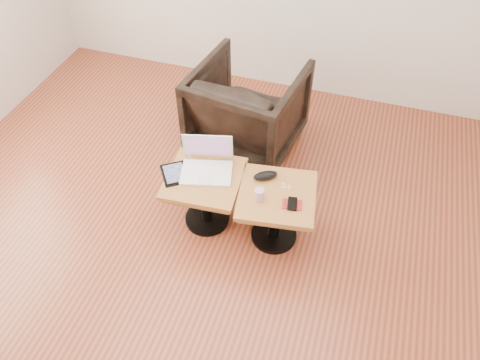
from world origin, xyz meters
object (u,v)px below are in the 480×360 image
(side_table_left, at_px, (205,188))
(laptop, at_px, (207,164))
(striped_cup, at_px, (259,194))
(armchair, at_px, (248,109))
(side_table_right, at_px, (276,205))

(side_table_left, relative_size, laptop, 1.34)
(striped_cup, bearing_deg, side_table_left, 169.15)
(side_table_left, bearing_deg, armchair, 83.50)
(armchair, bearing_deg, side_table_left, 96.00)
(striped_cup, xyz_separation_m, armchair, (-0.38, 0.98, -0.12))
(side_table_right, bearing_deg, striped_cup, -150.25)
(side_table_right, xyz_separation_m, striped_cup, (-0.10, -0.08, 0.16))
(side_table_right, distance_m, armchair, 1.02)
(side_table_left, relative_size, striped_cup, 6.40)
(side_table_left, relative_size, side_table_right, 0.94)
(side_table_right, bearing_deg, armchair, 109.58)
(striped_cup, bearing_deg, armchair, 111.03)
(side_table_right, relative_size, armchair, 0.69)
(side_table_left, xyz_separation_m, striped_cup, (0.41, -0.08, 0.16))
(side_table_left, distance_m, side_table_right, 0.51)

